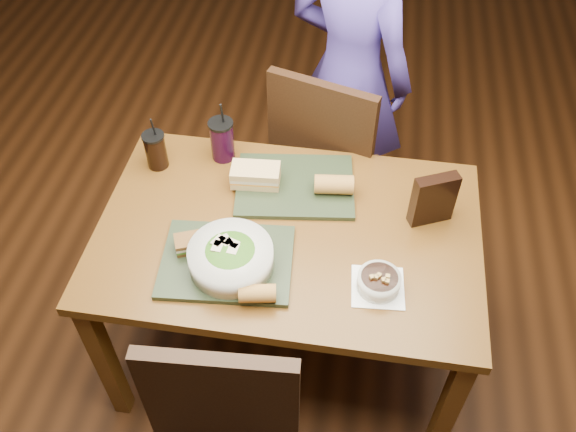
% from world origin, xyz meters
% --- Properties ---
extents(ground, '(6.00, 6.00, 0.00)m').
position_xyz_m(ground, '(0.00, 0.00, 0.00)').
color(ground, '#381C0B').
rests_on(ground, ground).
extents(dining_table, '(1.30, 0.85, 0.75)m').
position_xyz_m(dining_table, '(0.00, 0.00, 0.66)').
color(dining_table, '#5B3712').
rests_on(dining_table, ground).
extents(chair_far, '(0.55, 0.55, 1.01)m').
position_xyz_m(chair_far, '(0.05, 0.59, 0.56)').
color(chair_far, black).
rests_on(chair_far, ground).
extents(diner, '(0.68, 0.58, 1.57)m').
position_xyz_m(diner, '(0.13, 0.89, 0.79)').
color(diner, '#473592').
rests_on(diner, ground).
extents(tray_near, '(0.45, 0.35, 0.02)m').
position_xyz_m(tray_near, '(-0.17, -0.17, 0.76)').
color(tray_near, '#222C19').
rests_on(tray_near, dining_table).
extents(tray_far, '(0.46, 0.37, 0.02)m').
position_xyz_m(tray_far, '(-0.01, 0.21, 0.76)').
color(tray_far, '#222C19').
rests_on(tray_far, dining_table).
extents(salad_bowl, '(0.27, 0.27, 0.09)m').
position_xyz_m(salad_bowl, '(-0.15, -0.19, 0.81)').
color(salad_bowl, silver).
rests_on(salad_bowl, tray_near).
extents(soup_bowl, '(0.18, 0.18, 0.07)m').
position_xyz_m(soup_bowl, '(0.31, -0.19, 0.78)').
color(soup_bowl, white).
rests_on(soup_bowl, dining_table).
extents(sandwich_near, '(0.12, 0.10, 0.05)m').
position_xyz_m(sandwich_near, '(-0.30, -0.14, 0.79)').
color(sandwich_near, '#593819').
rests_on(sandwich_near, tray_near).
extents(sandwich_far, '(0.18, 0.11, 0.07)m').
position_xyz_m(sandwich_far, '(-0.15, 0.19, 0.80)').
color(sandwich_far, tan).
rests_on(sandwich_far, tray_far).
extents(baguette_near, '(0.12, 0.08, 0.06)m').
position_xyz_m(baguette_near, '(-0.05, -0.30, 0.80)').
color(baguette_near, '#AD7533').
rests_on(baguette_near, tray_near).
extents(baguette_far, '(0.14, 0.08, 0.07)m').
position_xyz_m(baguette_far, '(0.13, 0.19, 0.80)').
color(baguette_far, '#AD7533').
rests_on(baguette_far, tray_far).
extents(cup_cola, '(0.08, 0.08, 0.22)m').
position_xyz_m(cup_cola, '(-0.53, 0.25, 0.82)').
color(cup_cola, black).
rests_on(cup_cola, dining_table).
extents(cup_berry, '(0.09, 0.09, 0.25)m').
position_xyz_m(cup_berry, '(-0.30, 0.33, 0.83)').
color(cup_berry, black).
rests_on(cup_berry, dining_table).
extents(chip_bag, '(0.15, 0.10, 0.19)m').
position_xyz_m(chip_bag, '(0.47, 0.12, 0.85)').
color(chip_bag, black).
rests_on(chip_bag, dining_table).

